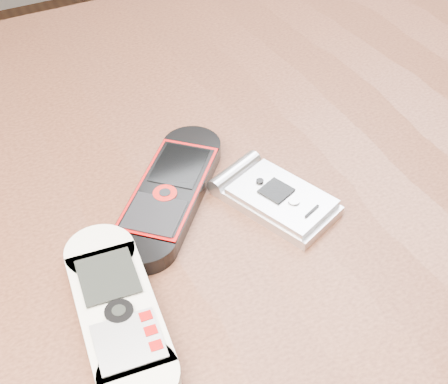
{
  "coord_description": "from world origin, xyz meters",
  "views": [
    {
      "loc": [
        -0.16,
        -0.34,
        1.11
      ],
      "look_at": [
        0.01,
        0.0,
        0.76
      ],
      "focal_mm": 50.0,
      "sensor_mm": 36.0,
      "label": 1
    }
  ],
  "objects_px": {
    "nokia_black_red": "(170,192)",
    "motorola_razr": "(279,198)",
    "nokia_white": "(118,312)",
    "table": "(219,282)"
  },
  "relations": [
    {
      "from": "nokia_black_red",
      "to": "motorola_razr",
      "type": "xyz_separation_m",
      "value": [
        0.08,
        -0.05,
        -0.0
      ]
    },
    {
      "from": "nokia_white",
      "to": "nokia_black_red",
      "type": "xyz_separation_m",
      "value": [
        0.08,
        0.1,
        -0.0
      ]
    },
    {
      "from": "table",
      "to": "nokia_black_red",
      "type": "bearing_deg",
      "value": 148.03
    },
    {
      "from": "table",
      "to": "nokia_black_red",
      "type": "height_order",
      "value": "nokia_black_red"
    },
    {
      "from": "nokia_black_red",
      "to": "nokia_white",
      "type": "bearing_deg",
      "value": -87.08
    },
    {
      "from": "nokia_white",
      "to": "motorola_razr",
      "type": "height_order",
      "value": "nokia_white"
    },
    {
      "from": "nokia_black_red",
      "to": "table",
      "type": "bearing_deg",
      "value": 10.48
    },
    {
      "from": "nokia_white",
      "to": "nokia_black_red",
      "type": "height_order",
      "value": "nokia_white"
    },
    {
      "from": "nokia_black_red",
      "to": "motorola_razr",
      "type": "height_order",
      "value": "same"
    },
    {
      "from": "table",
      "to": "nokia_white",
      "type": "distance_m",
      "value": 0.18
    }
  ]
}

